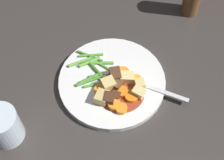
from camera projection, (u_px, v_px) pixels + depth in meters
name	position (u px, v px, depth m)	size (l,w,h in m)	color
ground_plane	(112.00, 83.00, 0.83)	(3.00, 3.00, 0.00)	#383330
dinner_plate	(112.00, 82.00, 0.82)	(0.26, 0.26, 0.02)	white
stew_sauce	(119.00, 92.00, 0.79)	(0.11, 0.11, 0.00)	#93381E
carrot_slice_0	(121.00, 109.00, 0.77)	(0.03, 0.03, 0.01)	orange
carrot_slice_1	(121.00, 93.00, 0.79)	(0.03, 0.03, 0.01)	orange
carrot_slice_2	(132.00, 96.00, 0.78)	(0.03, 0.03, 0.01)	orange
carrot_slice_3	(136.00, 80.00, 0.81)	(0.03, 0.03, 0.01)	orange
carrot_slice_4	(100.00, 90.00, 0.79)	(0.03, 0.03, 0.01)	orange
carrot_slice_5	(114.00, 105.00, 0.77)	(0.03, 0.03, 0.01)	orange
carrot_slice_6	(123.00, 74.00, 0.82)	(0.03, 0.03, 0.01)	orange
potato_chunk_0	(127.00, 78.00, 0.80)	(0.03, 0.03, 0.02)	#EAD68C
potato_chunk_1	(102.00, 97.00, 0.78)	(0.03, 0.03, 0.02)	#DBBC6B
potato_chunk_2	(140.00, 84.00, 0.80)	(0.02, 0.02, 0.02)	#E5CC7A
potato_chunk_3	(108.00, 84.00, 0.79)	(0.03, 0.03, 0.03)	#E5CC7A
potato_chunk_4	(139.00, 93.00, 0.78)	(0.02, 0.03, 0.02)	#EAD68C
meat_chunk_0	(109.00, 79.00, 0.81)	(0.02, 0.02, 0.02)	brown
meat_chunk_1	(109.00, 99.00, 0.77)	(0.02, 0.03, 0.03)	#4C2B19
meat_chunk_2	(115.00, 75.00, 0.81)	(0.03, 0.03, 0.03)	#56331E
meat_chunk_3	(116.00, 96.00, 0.78)	(0.02, 0.02, 0.02)	#4C2B19
meat_chunk_4	(117.00, 83.00, 0.80)	(0.03, 0.03, 0.02)	brown
green_bean_0	(104.00, 79.00, 0.81)	(0.01, 0.01, 0.07)	#599E38
green_bean_1	(89.00, 62.00, 0.84)	(0.01, 0.01, 0.06)	#66AD42
green_bean_2	(90.00, 56.00, 0.85)	(0.01, 0.01, 0.07)	#4C8E33
green_bean_3	(99.00, 84.00, 0.81)	(0.01, 0.01, 0.07)	#599E38
green_bean_4	(100.00, 63.00, 0.84)	(0.01, 0.01, 0.07)	#66AD42
green_bean_5	(91.00, 80.00, 0.81)	(0.01, 0.01, 0.07)	#4C8E33
green_bean_6	(91.00, 55.00, 0.85)	(0.01, 0.01, 0.06)	#66AD42
green_bean_7	(100.00, 65.00, 0.84)	(0.01, 0.01, 0.07)	#66AD42
green_bean_8	(80.00, 62.00, 0.84)	(0.01, 0.01, 0.06)	#66AD42
green_bean_9	(89.00, 79.00, 0.81)	(0.01, 0.01, 0.05)	#4C8E33
green_bean_10	(97.00, 70.00, 0.83)	(0.01, 0.01, 0.06)	#4C8E33
fork	(151.00, 87.00, 0.80)	(0.15, 0.11, 0.00)	silver
water_glass	(3.00, 126.00, 0.72)	(0.08, 0.08, 0.09)	silver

